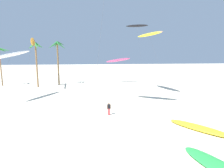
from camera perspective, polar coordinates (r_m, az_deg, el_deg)
palm_tree_0 at (r=51.79m, az=-32.54°, el=8.32°), size 4.99×5.01×9.46m
palm_tree_1 at (r=45.53m, az=-23.41°, el=9.73°), size 3.85×3.68×10.63m
palm_tree_2 at (r=47.54m, az=-17.19°, el=10.58°), size 4.64×4.81×11.11m
flying_kite_0 at (r=41.82m, az=-24.18°, el=12.42°), size 2.83×13.62×11.95m
flying_kite_3 at (r=33.33m, az=-29.86°, el=8.16°), size 4.62×8.74×8.76m
flying_kite_4 at (r=55.87m, az=8.06°, el=18.10°), size 6.56×5.00×16.74m
flying_kite_5 at (r=36.11m, az=11.85°, el=15.39°), size 4.69×8.53×12.13m
flying_kite_6 at (r=48.30m, az=1.99°, el=7.70°), size 6.67×10.10×7.22m
grounded_kite_1 at (r=20.68m, az=26.45°, el=-12.60°), size 4.88×6.00×0.41m
person_foreground_walker at (r=22.72m, az=-1.03°, el=-7.80°), size 0.51×0.24×1.64m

